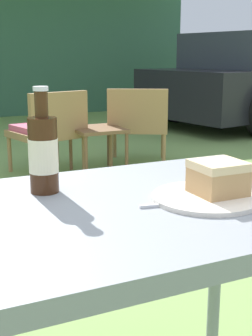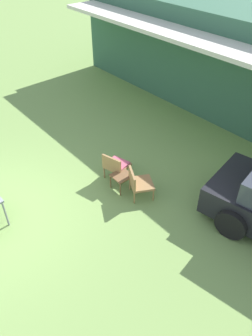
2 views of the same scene
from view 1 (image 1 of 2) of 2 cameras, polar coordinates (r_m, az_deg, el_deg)
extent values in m
cylinder|color=black|center=(7.35, 5.90, 8.23)|extent=(0.69, 0.32, 0.66)
cylinder|color=#9E7547|center=(4.52, -8.43, 2.50)|extent=(0.04, 0.04, 0.32)
cylinder|color=#9E7547|center=(4.29, -14.00, 1.64)|extent=(0.04, 0.04, 0.32)
cylinder|color=#9E7547|center=(4.15, -5.13, 1.58)|extent=(0.04, 0.04, 0.32)
cylinder|color=#9E7547|center=(3.90, -11.04, 0.59)|extent=(0.04, 0.04, 0.32)
cube|color=#9E7547|center=(4.17, -9.74, 4.17)|extent=(0.66, 0.63, 0.06)
cube|color=#9E7547|center=(3.95, -8.16, 6.67)|extent=(0.54, 0.19, 0.35)
cube|color=#CC5670|center=(4.16, -9.77, 4.92)|extent=(0.58, 0.54, 0.05)
cylinder|color=#9E7547|center=(4.75, 4.51, 3.15)|extent=(0.04, 0.04, 0.32)
cylinder|color=#9E7547|center=(4.76, -1.39, 3.22)|extent=(0.04, 0.04, 0.32)
cylinder|color=#9E7547|center=(4.30, 4.63, 2.04)|extent=(0.04, 0.04, 0.32)
cylinder|color=#9E7547|center=(4.32, -1.87, 2.12)|extent=(0.04, 0.04, 0.32)
cube|color=#9E7547|center=(4.49, 1.49, 5.04)|extent=(0.72, 0.71, 0.06)
cube|color=#9E7547|center=(4.24, 1.41, 7.28)|extent=(0.50, 0.30, 0.35)
cube|color=brown|center=(4.11, -3.47, 4.72)|extent=(0.42, 0.45, 0.03)
cylinder|color=brown|center=(3.90, -4.89, 1.20)|extent=(0.03, 0.03, 0.37)
cylinder|color=brown|center=(4.04, 0.09, 1.69)|extent=(0.03, 0.03, 0.37)
cylinder|color=brown|center=(4.27, -6.75, 2.25)|extent=(0.03, 0.03, 0.37)
cylinder|color=brown|center=(4.40, -2.13, 2.67)|extent=(0.03, 0.03, 0.37)
cube|color=gray|center=(1.02, 2.40, -5.05)|extent=(0.88, 0.63, 0.04)
cylinder|color=gray|center=(1.57, 10.82, -12.49)|extent=(0.04, 0.04, 0.68)
cylinder|color=silver|center=(1.03, 9.74, -3.55)|extent=(0.24, 0.24, 0.01)
cube|color=tan|center=(1.04, 11.15, -1.62)|extent=(0.10, 0.10, 0.05)
cube|color=#DBBC89|center=(1.03, 11.25, 0.32)|extent=(0.11, 0.10, 0.02)
cylinder|color=#381E0F|center=(1.07, -10.03, 1.52)|extent=(0.07, 0.07, 0.17)
cylinder|color=#381E0F|center=(1.05, -10.30, 7.65)|extent=(0.03, 0.03, 0.06)
cylinder|color=silver|center=(1.05, -10.38, 9.51)|extent=(0.03, 0.03, 0.01)
cylinder|color=beige|center=(1.07, -10.03, 1.52)|extent=(0.07, 0.07, 0.08)
cube|color=silver|center=(0.99, 6.32, -4.33)|extent=(0.17, 0.04, 0.01)
camera|label=2|loc=(7.54, 75.14, 39.87)|focal=35.00mm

